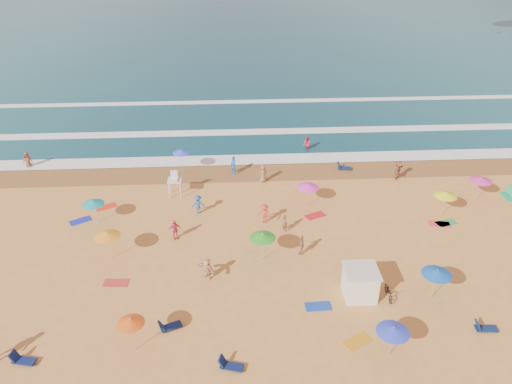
{
  "coord_description": "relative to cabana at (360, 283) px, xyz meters",
  "views": [
    {
      "loc": [
        -1.35,
        -30.19,
        22.53
      ],
      "look_at": [
        0.63,
        6.0,
        1.5
      ],
      "focal_mm": 35.0,
      "sensor_mm": 36.0,
      "label": 1
    }
  ],
  "objects": [
    {
      "name": "cabana",
      "position": [
        0.0,
        0.0,
        0.0
      ],
      "size": [
        2.0,
        2.0,
        2.0
      ],
      "primitive_type": "cube",
      "color": "white",
      "rests_on": "ground"
    },
    {
      "name": "ocean",
      "position": [
        -6.82,
        89.42,
        -1.0
      ],
      "size": [
        220.0,
        140.0,
        0.18
      ],
      "primitive_type": "cube",
      "color": "#0C4756",
      "rests_on": "ground"
    },
    {
      "name": "lifeguard_stand",
      "position": [
        -13.21,
        13.82,
        0.05
      ],
      "size": [
        1.2,
        1.2,
        2.1
      ],
      "primitive_type": null,
      "color": "white",
      "rests_on": "ground"
    },
    {
      "name": "bicycle",
      "position": [
        1.9,
        -0.3,
        -0.55
      ],
      "size": [
        0.64,
        1.72,
        0.9
      ],
      "primitive_type": "imported",
      "rotation": [
        0.0,
        0.0,
        -0.03
      ],
      "color": "black",
      "rests_on": "ground"
    },
    {
      "name": "cabana_roof",
      "position": [
        0.0,
        0.0,
        1.06
      ],
      "size": [
        2.2,
        2.2,
        0.12
      ],
      "primitive_type": "cube",
      "color": "silver",
      "rests_on": "cabana"
    },
    {
      "name": "beachgoers",
      "position": [
        -10.01,
        9.91,
        -0.17
      ],
      "size": [
        38.19,
        27.9,
        2.13
      ],
      "color": "#9C7748",
      "rests_on": "ground"
    },
    {
      "name": "surf_foam",
      "position": [
        -6.82,
        26.74,
        -0.9
      ],
      "size": [
        200.0,
        18.7,
        0.05
      ],
      "color": "white",
      "rests_on": "ground"
    },
    {
      "name": "towels",
      "position": [
        -8.5,
        3.32,
        -0.98
      ],
      "size": [
        36.86,
        24.16,
        0.03
      ],
      "color": "#DC521B",
      "rests_on": "ground"
    },
    {
      "name": "wet_sand",
      "position": [
        -6.82,
        17.92,
        -0.99
      ],
      "size": [
        220.0,
        220.0,
        0.0
      ],
      "primitive_type": "plane",
      "color": "olive",
      "rests_on": "ground"
    },
    {
      "name": "ground",
      "position": [
        -6.82,
        5.42,
        -1.0
      ],
      "size": [
        220.0,
        220.0,
        0.0
      ],
      "primitive_type": "plane",
      "color": "gold",
      "rests_on": "ground"
    },
    {
      "name": "loungers",
      "position": [
        -0.57,
        1.18,
        -0.83
      ],
      "size": [
        51.35,
        28.45,
        0.34
      ],
      "color": "#0F1C4F",
      "rests_on": "ground"
    },
    {
      "name": "beach_umbrellas",
      "position": [
        -7.36,
        3.39,
        1.1
      ],
      "size": [
        66.7,
        31.37,
        0.78
      ],
      "color": "#E9339E",
      "rests_on": "ground"
    }
  ]
}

